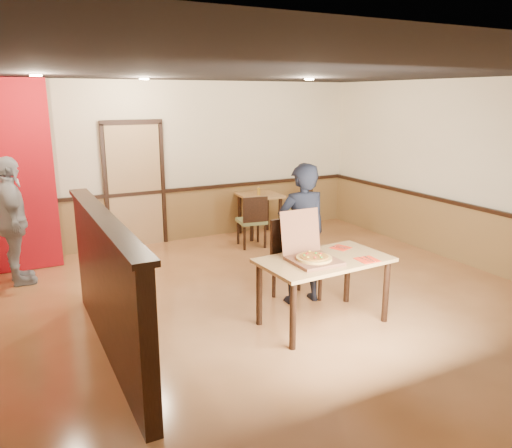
{
  "coord_description": "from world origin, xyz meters",
  "views": [
    {
      "loc": [
        -2.81,
        -4.94,
        2.54
      ],
      "look_at": [
        -0.26,
        0.0,
        1.11
      ],
      "focal_mm": 35.0,
      "sensor_mm": 36.0,
      "label": 1
    }
  ],
  "objects": [
    {
      "name": "diner_chair",
      "position": [
        0.4,
        0.22,
        0.56
      ],
      "size": [
        0.57,
        0.57,
        1.03
      ],
      "rotation": [
        0.0,
        0.0,
        0.12
      ],
      "color": "#626D3F",
      "rests_on": "floor"
    },
    {
      "name": "wainscot_back",
      "position": [
        0.0,
        3.47,
        0.45
      ],
      "size": [
        7.0,
        0.04,
        0.9
      ],
      "primitive_type": "cube",
      "color": "brown",
      "rests_on": "floor"
    },
    {
      "name": "main_table",
      "position": [
        0.3,
        -0.59,
        0.67
      ],
      "size": [
        1.5,
        0.91,
        0.78
      ],
      "rotation": [
        0.0,
        0.0,
        0.06
      ],
      "color": "#B0804A",
      "rests_on": "floor"
    },
    {
      "name": "napkin_far",
      "position": [
        0.7,
        -0.34,
        0.78
      ],
      "size": [
        0.26,
        0.26,
        0.01
      ],
      "rotation": [
        0.0,
        0.0,
        0.37
      ],
      "color": "red",
      "rests_on": "main_table"
    },
    {
      "name": "wall_back",
      "position": [
        0.0,
        3.5,
        1.4
      ],
      "size": [
        7.0,
        0.0,
        7.0
      ],
      "primitive_type": "plane",
      "rotation": [
        1.57,
        0.0,
        0.0
      ],
      "color": "beige",
      "rests_on": "floor"
    },
    {
      "name": "spot_c",
      "position": [
        1.4,
        1.5,
        2.78
      ],
      "size": [
        0.14,
        0.14,
        0.02
      ],
      "primitive_type": "cylinder",
      "color": "#FFE9B2",
      "rests_on": "ceiling"
    },
    {
      "name": "side_chair_left",
      "position": [
        0.93,
        2.43,
        0.5
      ],
      "size": [
        0.51,
        0.51,
        0.91
      ],
      "rotation": [
        0.0,
        0.0,
        3.0
      ],
      "color": "#626D3F",
      "rests_on": "floor"
    },
    {
      "name": "side_chair_right",
      "position": [
        1.89,
        2.45,
        0.52
      ],
      "size": [
        0.67,
        0.67,
        0.96
      ],
      "rotation": [
        0.0,
        0.0,
        3.83
      ],
      "color": "#626D3F",
      "rests_on": "floor"
    },
    {
      "name": "chair_rail_back",
      "position": [
        0.0,
        3.45,
        0.92
      ],
      "size": [
        7.0,
        0.06,
        0.06
      ],
      "primitive_type": "cube",
      "color": "black",
      "rests_on": "wall_back"
    },
    {
      "name": "side_table",
      "position": [
        1.39,
        3.05,
        0.6
      ],
      "size": [
        0.77,
        0.77,
        0.78
      ],
      "rotation": [
        0.0,
        0.0,
        -0.06
      ],
      "color": "#B0804A",
      "rests_on": "floor"
    },
    {
      "name": "wainscot_right",
      "position": [
        3.47,
        0.0,
        0.45
      ],
      "size": [
        0.04,
        7.0,
        0.9
      ],
      "primitive_type": "cube",
      "color": "brown",
      "rests_on": "floor"
    },
    {
      "name": "napkin_near",
      "position": [
        0.69,
        -0.84,
        0.78
      ],
      "size": [
        0.23,
        0.23,
        0.01
      ],
      "rotation": [
        0.0,
        0.0,
        -0.05
      ],
      "color": "red",
      "rests_on": "main_table"
    },
    {
      "name": "ceiling",
      "position": [
        0.0,
        0.0,
        2.8
      ],
      "size": [
        7.0,
        7.0,
        0.0
      ],
      "primitive_type": "plane",
      "rotation": [
        3.14,
        0.0,
        0.0
      ],
      "color": "black",
      "rests_on": "wall_back"
    },
    {
      "name": "pizza_box",
      "position": [
        0.12,
        -0.59,
        0.85
      ],
      "size": [
        0.5,
        0.59,
        0.53
      ],
      "rotation": [
        0.0,
        0.0,
        -0.0
      ],
      "color": "brown",
      "rests_on": "main_table"
    },
    {
      "name": "floor",
      "position": [
        0.0,
        0.0,
        0.0
      ],
      "size": [
        7.0,
        7.0,
        0.0
      ],
      "primitive_type": "plane",
      "color": "#C5804C",
      "rests_on": "ground"
    },
    {
      "name": "spot_a",
      "position": [
        -2.3,
        1.8,
        2.78
      ],
      "size": [
        0.14,
        0.14,
        0.02
      ],
      "primitive_type": "cylinder",
      "color": "#FFE9B2",
      "rests_on": "ceiling"
    },
    {
      "name": "booth_partition",
      "position": [
        -2.0,
        -0.2,
        0.74
      ],
      "size": [
        0.2,
        3.1,
        1.44
      ],
      "color": "black",
      "rests_on": "floor"
    },
    {
      "name": "pizza",
      "position": [
        0.12,
        -0.65,
        0.83
      ],
      "size": [
        0.48,
        0.48,
        0.03
      ],
      "primitive_type": "cylinder",
      "rotation": [
        0.0,
        0.0,
        -0.27
      ],
      "color": "gold",
      "rests_on": "pizza_box"
    },
    {
      "name": "passerby",
      "position": [
        -2.73,
        2.39,
        0.89
      ],
      "size": [
        0.49,
        1.06,
        1.77
      ],
      "primitive_type": "imported",
      "rotation": [
        0.0,
        0.0,
        1.62
      ],
      "color": "#9899A0",
      "rests_on": "floor"
    },
    {
      "name": "spot_b",
      "position": [
        -0.8,
        2.5,
        2.78
      ],
      "size": [
        0.14,
        0.14,
        0.02
      ],
      "primitive_type": "cylinder",
      "color": "#FFE9B2",
      "rests_on": "ceiling"
    },
    {
      "name": "chair_rail_right",
      "position": [
        3.45,
        0.0,
        0.92
      ],
      "size": [
        0.06,
        7.0,
        0.06
      ],
      "primitive_type": "cube",
      "color": "black",
      "rests_on": "wall_right"
    },
    {
      "name": "condiment",
      "position": [
        1.35,
        3.0,
        0.85
      ],
      "size": [
        0.06,
        0.06,
        0.14
      ],
      "primitive_type": "cylinder",
      "color": "#996A1B",
      "rests_on": "side_table"
    },
    {
      "name": "diner",
      "position": [
        0.41,
        0.07,
        0.88
      ],
      "size": [
        0.68,
        0.49,
        1.77
      ],
      "primitive_type": "imported",
      "rotation": [
        0.0,
        0.0,
        3.04
      ],
      "color": "black",
      "rests_on": "floor"
    },
    {
      "name": "back_door",
      "position": [
        -0.8,
        3.46,
        1.05
      ],
      "size": [
        0.9,
        0.06,
        2.1
      ],
      "primitive_type": "cube",
      "color": "tan",
      "rests_on": "wall_back"
    },
    {
      "name": "wall_right",
      "position": [
        3.5,
        0.0,
        1.4
      ],
      "size": [
        0.0,
        7.0,
        7.0
      ],
      "primitive_type": "plane",
      "rotation": [
        1.57,
        0.0,
        -1.57
      ],
      "color": "beige",
      "rests_on": "floor"
    }
  ]
}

